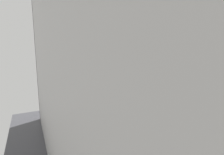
% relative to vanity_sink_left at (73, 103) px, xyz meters
% --- Properties ---
extents(ground_plane, '(6.34, 5.41, 0.10)m').
position_rel_vanity_sink_left_xyz_m(ground_plane, '(1.86, -1.81, -0.43)').
color(ground_plane, '#3D3D42').
rests_on(ground_plane, ground).
extents(wall_back, '(5.14, 0.27, 2.78)m').
position_rel_vanity_sink_left_xyz_m(wall_back, '(1.85, 0.23, 1.01)').
color(wall_back, '#B7B5B2').
rests_on(wall_back, ground).
extents(wall_left, '(0.12, 4.21, 2.78)m').
position_rel_vanity_sink_left_xyz_m(wall_left, '(-0.65, -1.81, 1.01)').
color(wall_left, '#B7B5B2').
rests_on(wall_left, ground).
extents(bath_mat, '(0.68, 0.44, 0.01)m').
position_rel_vanity_sink_left_xyz_m(bath_mat, '(0.00, -0.56, -0.37)').
color(bath_mat, '#9E9993').
rests_on(bath_mat, ground).
extents(vanity_sink_left, '(0.61, 0.43, 0.73)m').
position_rel_vanity_sink_left_xyz_m(vanity_sink_left, '(0.00, 0.00, 0.00)').
color(vanity_sink_left, '#56331E').
rests_on(vanity_sink_left, ground).
extents(tap_on_left_sink, '(0.03, 0.13, 0.11)m').
position_rel_vanity_sink_left_xyz_m(tap_on_left_sink, '(-0.00, 0.15, 0.42)').
color(tap_on_left_sink, silver).
rests_on(tap_on_left_sink, vanity_sink_left).
extents(vanity_sink_right, '(0.61, 0.43, 0.73)m').
position_rel_vanity_sink_left_xyz_m(vanity_sink_right, '(0.82, 0.00, 0.00)').
color(vanity_sink_right, '#56331E').
rests_on(vanity_sink_right, ground).
extents(tap_on_right_sink, '(0.03, 0.13, 0.11)m').
position_rel_vanity_sink_left_xyz_m(tap_on_right_sink, '(0.82, 0.15, 0.42)').
color(tap_on_right_sink, silver).
rests_on(tap_on_right_sink, vanity_sink_right).
extents(toilet, '(0.48, 0.62, 1.00)m').
position_rel_vanity_sink_left_xyz_m(toilet, '(1.82, -0.03, -0.00)').
color(toilet, '#56331E').
rests_on(toilet, ground).
extents(toothbrush_cup, '(0.07, 0.07, 0.21)m').
position_rel_vanity_sink_left_xyz_m(toothbrush_cup, '(-0.22, 0.13, 0.40)').
color(toothbrush_cup, silver).
rests_on(toothbrush_cup, vanity_sink_left).
extents(soap_dispenser, '(0.06, 0.06, 0.19)m').
position_rel_vanity_sink_left_xyz_m(soap_dispenser, '(1.05, 0.14, 0.43)').
color(soap_dispenser, gray).
rests_on(soap_dispenser, vanity_sink_right).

